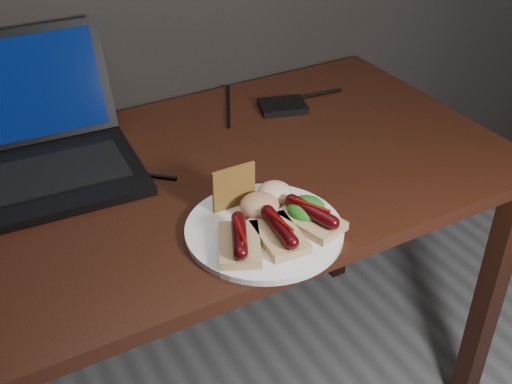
% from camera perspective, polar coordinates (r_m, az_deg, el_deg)
% --- Properties ---
extents(desk, '(1.40, 0.70, 0.75)m').
position_cam_1_polar(desk, '(1.35, -6.50, -2.07)').
color(desk, '#35140D').
rests_on(desk, ground).
extents(laptop, '(0.41, 0.39, 0.25)m').
position_cam_1_polar(laptop, '(1.37, -19.24, 3.77)').
color(laptop, black).
rests_on(laptop, desk).
extents(hard_drive, '(0.13, 0.11, 0.02)m').
position_cam_1_polar(hard_drive, '(1.56, 2.37, 7.63)').
color(hard_drive, black).
rests_on(hard_drive, desk).
extents(desk_cables, '(0.97, 0.34, 0.01)m').
position_cam_1_polar(desk_cables, '(1.42, -8.24, 4.40)').
color(desk_cables, black).
rests_on(desk_cables, desk).
extents(plate, '(0.33, 0.33, 0.01)m').
position_cam_1_polar(plate, '(1.14, 0.73, -3.39)').
color(plate, white).
rests_on(plate, desk).
extents(bread_sausage_left, '(0.11, 0.13, 0.04)m').
position_cam_1_polar(bread_sausage_left, '(1.08, -1.48, -4.33)').
color(bread_sausage_left, tan).
rests_on(bread_sausage_left, plate).
extents(bread_sausage_center, '(0.08, 0.12, 0.04)m').
position_cam_1_polar(bread_sausage_center, '(1.10, 2.08, -3.57)').
color(bread_sausage_center, tan).
rests_on(bread_sausage_center, plate).
extents(bread_sausage_right, '(0.10, 0.13, 0.04)m').
position_cam_1_polar(bread_sausage_right, '(1.14, 4.94, -2.21)').
color(bread_sausage_right, tan).
rests_on(bread_sausage_right, plate).
extents(crispbread, '(0.09, 0.01, 0.08)m').
position_cam_1_polar(crispbread, '(1.17, -1.98, 0.43)').
color(crispbread, '#A6772D').
rests_on(crispbread, plate).
extents(salad_greens, '(0.07, 0.07, 0.04)m').
position_cam_1_polar(salad_greens, '(1.16, 4.49, -1.50)').
color(salad_greens, '#1D5A12').
rests_on(salad_greens, plate).
extents(salsa_mound, '(0.07, 0.07, 0.04)m').
position_cam_1_polar(salsa_mound, '(1.16, 0.33, -1.20)').
color(salsa_mound, '#A11E10').
rests_on(salsa_mound, plate).
extents(coleslaw_mound, '(0.06, 0.06, 0.04)m').
position_cam_1_polar(coleslaw_mound, '(1.20, 1.68, -0.03)').
color(coleslaw_mound, beige).
rests_on(coleslaw_mound, plate).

